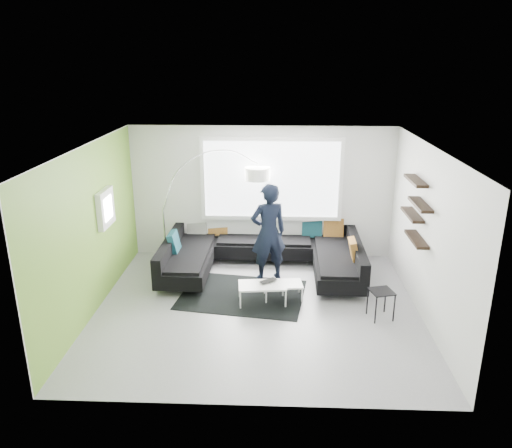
# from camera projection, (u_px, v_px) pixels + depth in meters

# --- Properties ---
(ground) EXTENTS (5.50, 5.50, 0.00)m
(ground) POSITION_uv_depth(u_px,v_px,m) (257.00, 309.00, 8.59)
(ground) COLOR #949499
(ground) RESTS_ON ground
(room_shell) EXTENTS (5.54, 5.04, 2.82)m
(room_shell) POSITION_uv_depth(u_px,v_px,m) (260.00, 205.00, 8.20)
(room_shell) COLOR silver
(room_shell) RESTS_ON ground
(sectional_sofa) EXTENTS (3.91, 2.46, 0.83)m
(sectional_sofa) POSITION_uv_depth(u_px,v_px,m) (263.00, 256.00, 9.91)
(sectional_sofa) COLOR black
(sectional_sofa) RESTS_ON ground
(rug) EXTENTS (2.40, 1.90, 0.01)m
(rug) POSITION_uv_depth(u_px,v_px,m) (242.00, 294.00, 9.09)
(rug) COLOR black
(rug) RESTS_ON ground
(coffee_table) EXTENTS (1.12, 0.73, 0.35)m
(coffee_table) POSITION_uv_depth(u_px,v_px,m) (273.00, 291.00, 8.84)
(coffee_table) COLOR silver
(coffee_table) RESTS_ON ground
(arc_lamp) EXTENTS (2.30, 1.04, 2.38)m
(arc_lamp) POSITION_uv_depth(u_px,v_px,m) (163.00, 209.00, 10.10)
(arc_lamp) COLOR silver
(arc_lamp) RESTS_ON ground
(side_table) EXTENTS (0.44, 0.44, 0.49)m
(side_table) POSITION_uv_depth(u_px,v_px,m) (381.00, 304.00, 8.23)
(side_table) COLOR black
(side_table) RESTS_ON ground
(person) EXTENTS (0.99, 0.90, 1.91)m
(person) POSITION_uv_depth(u_px,v_px,m) (268.00, 233.00, 9.45)
(person) COLOR black
(person) RESTS_ON ground
(laptop) EXTENTS (0.54, 0.54, 0.03)m
(laptop) POSITION_uv_depth(u_px,v_px,m) (270.00, 282.00, 8.77)
(laptop) COLOR black
(laptop) RESTS_ON coffee_table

